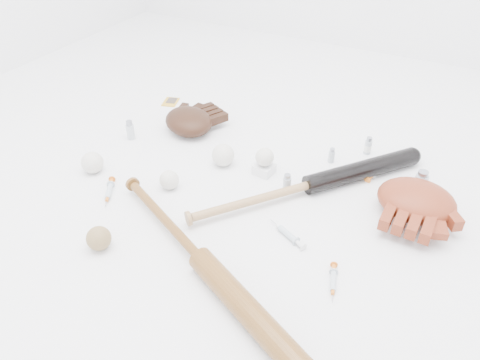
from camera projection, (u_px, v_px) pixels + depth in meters
The scene contains 20 objects.
bat_dark at pixel (309, 185), 1.57m from camera, with size 0.91×0.07×0.07m, color black, non-canonical shape.
bat_wood at pixel (201, 260), 1.29m from camera, with size 0.92×0.07×0.07m, color brown, non-canonical shape.
glove_dark at pixel (189, 121), 1.89m from camera, with size 0.26×0.26×0.09m, color black, non-canonical shape.
glove_tan at pixel (417, 200), 1.47m from camera, with size 0.29×0.29×0.11m, color maroon, non-canonical shape.
trading_card at pixel (171, 102), 2.12m from camera, with size 0.06×0.09×0.00m, color gold.
pedestal at pixel (264, 169), 1.67m from camera, with size 0.06×0.06×0.04m, color white.
baseball_on_pedestal at pixel (265, 157), 1.64m from camera, with size 0.07×0.07×0.07m, color silver.
baseball_left at pixel (92, 163), 1.66m from camera, with size 0.08×0.08×0.08m, color silver.
baseball_upper at pixel (223, 155), 1.70m from camera, with size 0.08×0.08×0.08m, color silver.
baseball_mid at pixel (169, 180), 1.59m from camera, with size 0.07×0.07×0.07m, color silver.
baseball_aged at pixel (99, 238), 1.35m from camera, with size 0.07×0.07×0.07m, color olive.
syringe_0 at pixel (109, 191), 1.58m from camera, with size 0.17×0.03×0.02m, color #ADBCC6, non-canonical shape.
syringe_1 at pixel (288, 234), 1.41m from camera, with size 0.17×0.03×0.02m, color #ADBCC6, non-canonical shape.
syringe_2 at pixel (376, 172), 1.67m from camera, with size 0.16×0.03×0.02m, color #ADBCC6, non-canonical shape.
syringe_3 at pixel (333, 281), 1.26m from camera, with size 0.15×0.03×0.02m, color #ADBCC6, non-canonical shape.
vial_0 at pixel (368, 145), 1.76m from camera, with size 0.03×0.03×0.07m, color #ABB4BC.
vial_1 at pixel (332, 155), 1.72m from camera, with size 0.02×0.02×0.06m, color #ABB4BC.
vial_2 at pixel (287, 183), 1.57m from camera, with size 0.03×0.03×0.07m, color #ABB4BC.
vial_3 at pixel (420, 184), 1.54m from camera, with size 0.04×0.04×0.10m, color #ABB4BC.
vial_4 at pixel (130, 130), 1.85m from camera, with size 0.03×0.03×0.08m, color #ABB4BC.
Camera 1 is at (0.61, -1.10, 0.98)m, focal length 35.00 mm.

